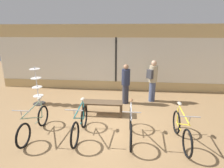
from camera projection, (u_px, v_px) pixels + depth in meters
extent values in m
plane|color=#99754C|center=(107.00, 127.00, 5.48)|extent=(24.00, 24.00, 0.00)
cube|color=tan|center=(116.00, 85.00, 8.91)|extent=(12.00, 0.08, 0.45)
cube|color=silver|center=(116.00, 60.00, 8.53)|extent=(12.00, 0.04, 2.15)
cube|color=tan|center=(116.00, 31.00, 8.12)|extent=(12.00, 0.08, 0.60)
cube|color=black|center=(116.00, 60.00, 8.50)|extent=(0.08, 0.02, 2.15)
torus|color=black|center=(43.00, 116.00, 5.51)|extent=(0.06, 0.66, 0.66)
torus|color=black|center=(23.00, 136.00, 4.48)|extent=(0.06, 0.66, 0.66)
cylinder|color=gray|center=(32.00, 118.00, 4.89)|extent=(0.03, 1.01, 0.51)
cylinder|color=gray|center=(42.00, 110.00, 5.40)|extent=(0.03, 0.11, 0.49)
cylinder|color=gray|center=(32.00, 108.00, 4.84)|extent=(0.03, 0.94, 0.10)
cylinder|color=gray|center=(39.00, 120.00, 5.28)|extent=(0.03, 0.49, 0.03)
cylinder|color=#B2B2B7|center=(40.00, 101.00, 5.27)|extent=(0.02, 0.02, 0.14)
ellipsoid|color=#B2A893|center=(39.00, 98.00, 5.25)|extent=(0.11, 0.22, 0.06)
cylinder|color=#B2B2B7|center=(21.00, 113.00, 4.36)|extent=(0.02, 0.02, 0.12)
cylinder|color=#ADADB2|center=(21.00, 111.00, 4.34)|extent=(0.46, 0.02, 0.02)
torus|color=black|center=(84.00, 117.00, 5.42)|extent=(0.06, 0.69, 0.69)
torus|color=black|center=(75.00, 135.00, 4.48)|extent=(0.06, 0.69, 0.69)
cylinder|color=#1E7A7F|center=(79.00, 118.00, 4.84)|extent=(0.03, 0.92, 0.51)
cylinder|color=#1E7A7F|center=(84.00, 110.00, 5.31)|extent=(0.03, 0.11, 0.49)
cylinder|color=#1E7A7F|center=(79.00, 109.00, 4.79)|extent=(0.03, 0.85, 0.10)
cylinder|color=#1E7A7F|center=(82.00, 120.00, 5.21)|extent=(0.03, 0.44, 0.03)
cylinder|color=#B2B2B7|center=(83.00, 101.00, 5.18)|extent=(0.02, 0.02, 0.14)
ellipsoid|color=#B2A893|center=(83.00, 99.00, 5.16)|extent=(0.11, 0.22, 0.06)
cylinder|color=#B2B2B7|center=(74.00, 112.00, 4.36)|extent=(0.02, 0.02, 0.12)
cylinder|color=#ADADB2|center=(74.00, 110.00, 4.34)|extent=(0.46, 0.02, 0.02)
torus|color=black|center=(130.00, 118.00, 5.32)|extent=(0.05, 0.71, 0.71)
torus|color=black|center=(131.00, 138.00, 4.36)|extent=(0.05, 0.71, 0.71)
cylinder|color=#BCBCC1|center=(131.00, 120.00, 4.73)|extent=(0.03, 0.95, 0.51)
cylinder|color=#BCBCC1|center=(131.00, 112.00, 5.21)|extent=(0.03, 0.11, 0.49)
cylinder|color=#BCBCC1|center=(131.00, 110.00, 4.68)|extent=(0.03, 0.87, 0.10)
cylinder|color=#BCBCC1|center=(131.00, 122.00, 5.10)|extent=(0.03, 0.46, 0.03)
cylinder|color=#B2B2B7|center=(131.00, 103.00, 5.08)|extent=(0.02, 0.02, 0.14)
ellipsoid|color=brown|center=(131.00, 100.00, 5.06)|extent=(0.11, 0.22, 0.06)
cylinder|color=#B2B2B7|center=(132.00, 114.00, 4.24)|extent=(0.02, 0.02, 0.12)
cylinder|color=#ADADB2|center=(132.00, 112.00, 4.22)|extent=(0.46, 0.02, 0.02)
torus|color=black|center=(176.00, 122.00, 5.11)|extent=(0.05, 0.68, 0.68)
torus|color=black|center=(187.00, 143.00, 4.16)|extent=(0.05, 0.68, 0.68)
cylinder|color=gold|center=(183.00, 124.00, 4.53)|extent=(0.03, 0.94, 0.51)
cylinder|color=gold|center=(178.00, 115.00, 5.01)|extent=(0.03, 0.11, 0.49)
cylinder|color=gold|center=(184.00, 114.00, 4.48)|extent=(0.03, 0.87, 0.10)
cylinder|color=gold|center=(178.00, 126.00, 4.90)|extent=(0.03, 0.45, 0.03)
cylinder|color=#B2B2B7|center=(179.00, 106.00, 4.88)|extent=(0.02, 0.02, 0.14)
ellipsoid|color=#B2A893|center=(180.00, 103.00, 4.85)|extent=(0.11, 0.22, 0.06)
cylinder|color=#B2B2B7|center=(190.00, 119.00, 4.04)|extent=(0.02, 0.02, 0.12)
cylinder|color=#ADADB2|center=(190.00, 117.00, 4.02)|extent=(0.46, 0.02, 0.02)
cylinder|color=#333333|center=(39.00, 103.00, 7.24)|extent=(0.48, 0.48, 0.03)
cylinder|color=silver|center=(37.00, 86.00, 7.02)|extent=(0.04, 0.04, 1.57)
cylinder|color=white|center=(38.00, 96.00, 7.15)|extent=(0.40, 0.40, 0.02)
cylinder|color=white|center=(37.00, 87.00, 7.04)|extent=(0.40, 0.40, 0.02)
cylinder|color=white|center=(36.00, 78.00, 6.93)|extent=(0.40, 0.40, 0.02)
cylinder|color=white|center=(35.00, 69.00, 6.82)|extent=(0.40, 0.40, 0.02)
cube|color=brown|center=(103.00, 102.00, 6.19)|extent=(1.40, 0.44, 0.05)
cube|color=brown|center=(84.00, 110.00, 6.15)|extent=(0.08, 0.08, 0.44)
cube|color=brown|center=(121.00, 112.00, 6.04)|extent=(0.08, 0.08, 0.44)
cube|color=brown|center=(86.00, 106.00, 6.49)|extent=(0.08, 0.08, 0.44)
cube|color=brown|center=(121.00, 107.00, 6.38)|extent=(0.08, 0.08, 0.44)
cylinder|color=#2D2D38|center=(125.00, 94.00, 7.21)|extent=(0.37, 0.37, 0.80)
cylinder|color=#23283D|center=(126.00, 77.00, 6.99)|extent=(0.48, 0.48, 0.63)
sphere|color=#9E7051|center=(126.00, 67.00, 6.87)|extent=(0.21, 0.21, 0.21)
cylinder|color=#424C6B|center=(152.00, 92.00, 7.41)|extent=(0.37, 0.37, 0.86)
cylinder|color=tan|center=(153.00, 74.00, 7.18)|extent=(0.48, 0.48, 0.68)
sphere|color=tan|center=(154.00, 63.00, 7.05)|extent=(0.22, 0.22, 0.22)
cube|color=#38383D|center=(150.00, 74.00, 7.02)|extent=(0.27, 0.27, 0.36)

